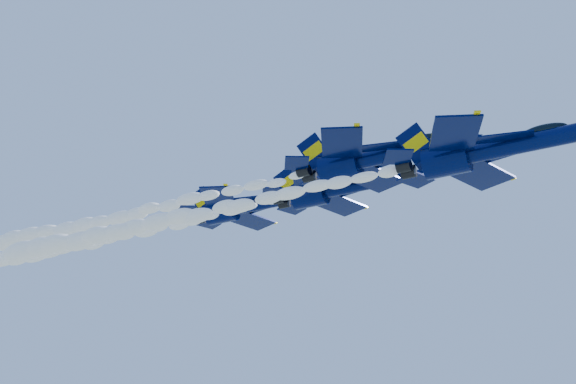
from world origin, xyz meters
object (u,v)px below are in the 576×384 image
at_px(jet_fourth, 247,206).
at_px(jet_third, 339,188).
at_px(jet_second, 376,157).
at_px(jet_lead, 489,150).

bearing_deg(jet_fourth, jet_third, -22.03).
height_order(jet_third, jet_fourth, jet_fourth).
distance_m(jet_second, jet_fourth, 27.25).
bearing_deg(jet_second, jet_third, 133.36).
height_order(jet_lead, jet_fourth, jet_fourth).
xyz_separation_m(jet_lead, jet_fourth, (-35.47, 19.63, 9.41)).
relative_size(jet_second, jet_third, 1.06).
height_order(jet_lead, jet_third, jet_third).
bearing_deg(jet_fourth, jet_second, -31.39).
distance_m(jet_lead, jet_fourth, 41.62).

